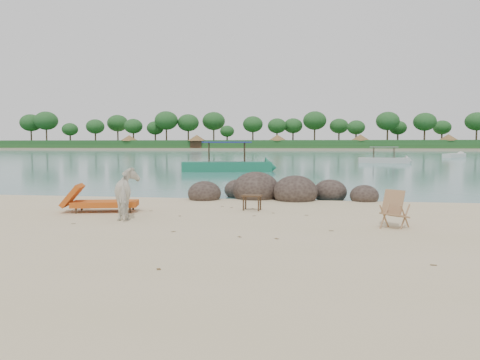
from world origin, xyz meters
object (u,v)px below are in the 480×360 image
object	(u,v)px
cow	(128,194)
lounge_chair	(105,201)
boulders	(275,192)
boat_near	(227,147)
side_table	(252,204)
deck_chair	(395,211)

from	to	relation	value
cow	lounge_chair	world-z (taller)	cow
boulders	cow	world-z (taller)	cow
boat_near	lounge_chair	bearing A→B (deg)	-99.85
side_table	boat_near	world-z (taller)	boat_near
side_table	deck_chair	world-z (taller)	deck_chair
boulders	cow	bearing A→B (deg)	-124.56
side_table	boat_near	distance (m)	20.41
side_table	lounge_chair	distance (m)	4.14
lounge_chair	boat_near	xyz separation A→B (m)	(-0.28, 20.76, 1.40)
boulders	lounge_chair	bearing A→B (deg)	-138.18
lounge_chair	deck_chair	bearing A→B (deg)	-24.38
boat_near	cow	bearing A→B (deg)	-97.06
deck_chair	lounge_chair	bearing A→B (deg)	-150.73
lounge_chair	boat_near	size ratio (longest dim) A/B	0.31
boulders	deck_chair	world-z (taller)	boulders
deck_chair	boat_near	distance (m)	23.58
side_table	lounge_chair	size ratio (longest dim) A/B	0.24
cow	deck_chair	world-z (taller)	cow
boulders	deck_chair	xyz separation A→B (m)	(3.12, -5.43, 0.18)
lounge_chair	deck_chair	size ratio (longest dim) A/B	2.64
cow	boulders	bearing A→B (deg)	-149.15
cow	lounge_chair	distance (m)	1.46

